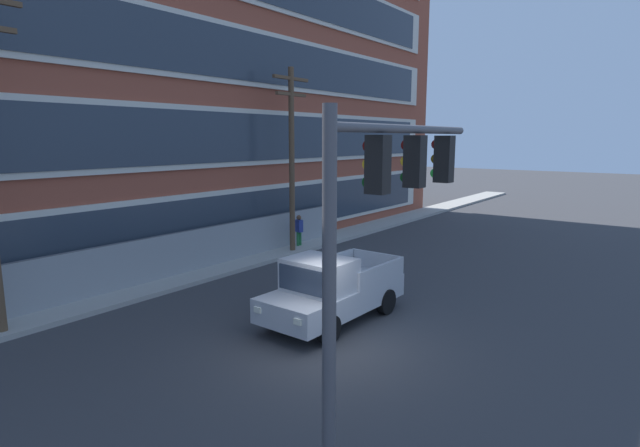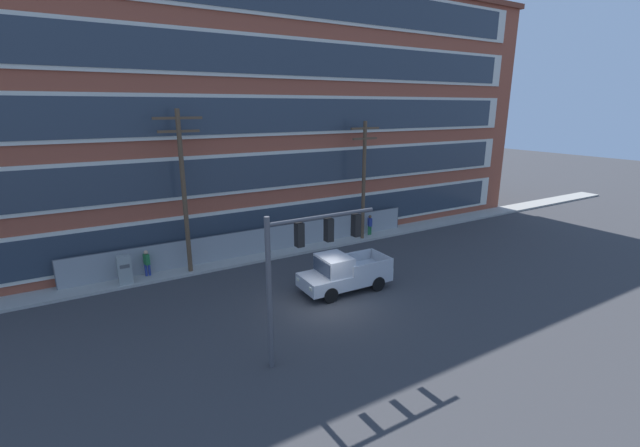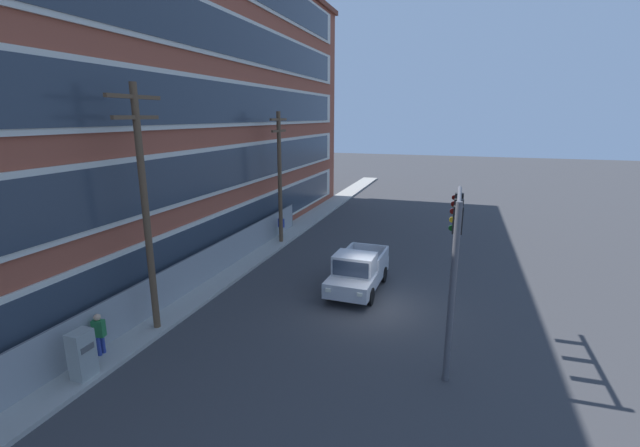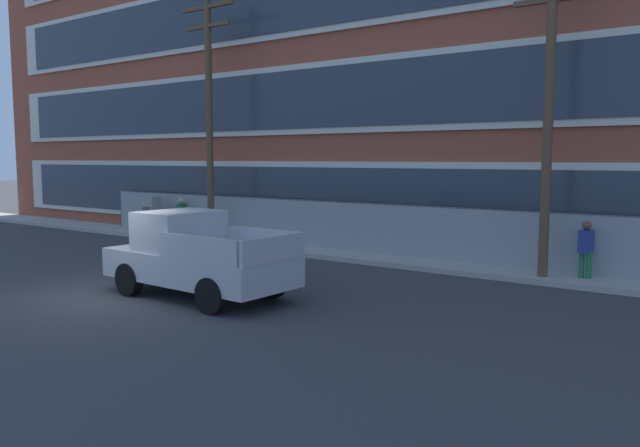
% 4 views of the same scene
% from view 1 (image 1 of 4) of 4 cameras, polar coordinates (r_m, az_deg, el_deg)
% --- Properties ---
extents(ground_plane, '(160.00, 160.00, 0.00)m').
position_cam_1_polar(ground_plane, '(13.44, 0.91, -14.12)').
color(ground_plane, '#38383A').
extents(sidewalk_building_side, '(80.00, 1.90, 0.16)m').
position_cam_1_polar(sidewalk_building_side, '(19.11, -19.69, -7.13)').
color(sidewalk_building_side, '#9E9B93').
rests_on(sidewalk_building_side, ground).
extents(brick_mill_building, '(47.41, 12.08, 18.04)m').
position_cam_1_polar(brick_mill_building, '(25.27, -26.29, 16.94)').
color(brick_mill_building, brown).
rests_on(brick_mill_building, ground).
extents(chain_link_fence, '(23.57, 0.06, 1.84)m').
position_cam_1_polar(chain_link_fence, '(19.34, -19.86, -4.31)').
color(chain_link_fence, gray).
rests_on(chain_link_fence, ground).
extents(traffic_signal_mast, '(4.67, 0.43, 5.88)m').
position_cam_1_polar(traffic_signal_mast, '(7.98, 7.21, 1.25)').
color(traffic_signal_mast, '#4C4C51').
rests_on(traffic_signal_mast, ground).
extents(pickup_truck_silver, '(5.02, 2.27, 2.05)m').
position_cam_1_polar(pickup_truck_silver, '(14.96, 1.29, -7.68)').
color(pickup_truck_silver, '#B2B5BA').
rests_on(pickup_truck_silver, ground).
extents(utility_pole_midblock, '(2.36, 0.26, 8.60)m').
position_cam_1_polar(utility_pole_midblock, '(23.33, -3.25, 8.02)').
color(utility_pole_midblock, brown).
rests_on(utility_pole_midblock, ground).
extents(pedestrian_by_fence, '(0.35, 0.45, 1.69)m').
position_cam_1_polar(pedestrian_by_fence, '(24.73, -2.42, -0.67)').
color(pedestrian_by_fence, '#236B38').
rests_on(pedestrian_by_fence, ground).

